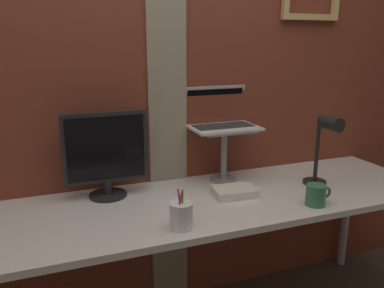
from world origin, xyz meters
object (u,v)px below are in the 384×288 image
at_px(monitor, 106,151).
at_px(pen_cup, 181,215).
at_px(desk_lamp, 325,143).
at_px(laptop, 219,116).
at_px(coffee_mug, 316,195).

height_order(monitor, pen_cup, monitor).
xyz_separation_m(desk_lamp, pen_cup, (-0.82, -0.18, -0.18)).
height_order(laptop, pen_cup, laptop).
bearing_deg(laptop, desk_lamp, -37.71).
bearing_deg(desk_lamp, monitor, 165.74).
height_order(desk_lamp, pen_cup, desk_lamp).
height_order(monitor, desk_lamp, monitor).
bearing_deg(coffee_mug, laptop, 116.53).
xyz_separation_m(laptop, desk_lamp, (0.43, -0.33, -0.10)).
bearing_deg(coffee_mug, pen_cup, -179.99).
distance_m(laptop, pen_cup, 0.70).
height_order(monitor, coffee_mug, monitor).
relative_size(monitor, desk_lamp, 1.10).
bearing_deg(coffee_mug, monitor, 152.95).
distance_m(monitor, coffee_mug, 0.99).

